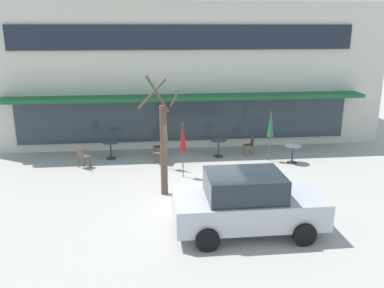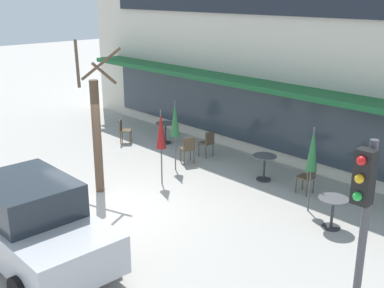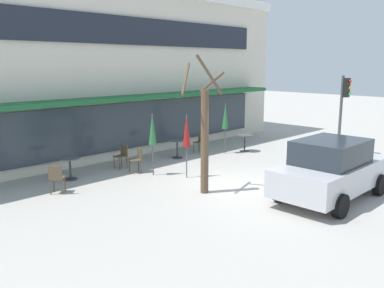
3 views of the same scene
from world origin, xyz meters
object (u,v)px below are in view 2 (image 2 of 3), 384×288
at_px(patio_umbrella_cream_folded, 175,119).
at_px(parked_sedan, 32,222).
at_px(cafe_table_streetside, 333,208).
at_px(cafe_chair_2, 123,129).
at_px(traffic_light_pole, 362,215).
at_px(cafe_chair_1, 308,176).
at_px(patio_umbrella_green_folded, 161,130).
at_px(street_tree, 97,129).
at_px(patio_umbrella_corner_open, 313,150).
at_px(cafe_chair_3, 188,148).
at_px(cafe_chair_0, 208,142).
at_px(cafe_table_near_wall, 264,163).
at_px(cafe_table_by_tree, 165,129).

height_order(patio_umbrella_cream_folded, parked_sedan, patio_umbrella_cream_folded).
xyz_separation_m(cafe_table_streetside, cafe_chair_2, (-8.84, 0.30, 0.01)).
distance_m(cafe_table_streetside, patio_umbrella_cream_folded, 5.55).
xyz_separation_m(parked_sedan, traffic_light_pole, (5.76, 2.40, 1.42)).
bearing_deg(cafe_chair_1, patio_umbrella_green_folded, -142.81).
bearing_deg(street_tree, patio_umbrella_corner_open, 33.99).
height_order(patio_umbrella_cream_folded, cafe_chair_3, patio_umbrella_cream_folded).
height_order(patio_umbrella_green_folded, cafe_chair_0, patio_umbrella_green_folded).
relative_size(cafe_table_streetside, cafe_chair_1, 0.85).
relative_size(cafe_chair_1, street_tree, 0.21).
relative_size(patio_umbrella_green_folded, traffic_light_pole, 0.65).
bearing_deg(patio_umbrella_green_folded, patio_umbrella_cream_folded, 120.41).
bearing_deg(cafe_chair_3, cafe_table_streetside, -5.60).
distance_m(cafe_table_near_wall, parked_sedan, 6.99).
height_order(patio_umbrella_cream_folded, patio_umbrella_corner_open, same).
xyz_separation_m(patio_umbrella_green_folded, cafe_chair_1, (3.26, 2.48, -1.10)).
xyz_separation_m(patio_umbrella_cream_folded, cafe_chair_1, (3.89, 1.41, -1.10)).
height_order(cafe_chair_0, cafe_chair_2, same).
relative_size(cafe_chair_2, street_tree, 0.21).
distance_m(cafe_chair_0, street_tree, 4.42).
bearing_deg(cafe_chair_3, cafe_table_by_tree, 158.39).
bearing_deg(patio_umbrella_green_folded, street_tree, -116.91).
height_order(cafe_table_near_wall, cafe_chair_1, cafe_chair_1).
distance_m(cafe_chair_0, cafe_chair_2, 3.41).
bearing_deg(cafe_chair_1, cafe_chair_3, -169.89).
bearing_deg(cafe_chair_1, street_tree, -135.08).
bearing_deg(traffic_light_pole, cafe_chair_0, 148.89).
relative_size(cafe_chair_0, parked_sedan, 0.21).
bearing_deg(cafe_chair_0, cafe_table_streetside, -14.48).
height_order(cafe_table_near_wall, cafe_table_streetside, same).
height_order(cafe_chair_0, cafe_chair_3, same).
bearing_deg(patio_umbrella_cream_folded, cafe_table_streetside, 1.49).
height_order(cafe_table_near_wall, street_tree, street_tree).
xyz_separation_m(patio_umbrella_corner_open, cafe_chair_3, (-4.70, 0.16, -1.10)).
bearing_deg(patio_umbrella_corner_open, cafe_chair_0, 167.31).
bearing_deg(patio_umbrella_cream_folded, parked_sedan, -70.07).
xyz_separation_m(patio_umbrella_corner_open, traffic_light_pole, (3.27, -3.76, 0.67)).
xyz_separation_m(patio_umbrella_green_folded, traffic_light_pole, (7.17, -2.16, 0.67)).
bearing_deg(patio_umbrella_cream_folded, patio_umbrella_corner_open, 6.70).
bearing_deg(cafe_table_by_tree, cafe_table_streetside, -10.29).
distance_m(patio_umbrella_green_folded, parked_sedan, 4.84).
bearing_deg(cafe_table_by_tree, patio_umbrella_corner_open, -8.46).
xyz_separation_m(cafe_table_streetside, traffic_light_pole, (2.36, -3.37, 1.78)).
distance_m(cafe_table_by_tree, parked_sedan, 8.43).
relative_size(cafe_table_near_wall, patio_umbrella_cream_folded, 0.35).
bearing_deg(cafe_table_near_wall, cafe_table_by_tree, 177.51).
height_order(cafe_table_by_tree, patio_umbrella_green_folded, patio_umbrella_green_folded).
bearing_deg(cafe_table_by_tree, patio_umbrella_cream_folded, -33.46).
bearing_deg(cafe_chair_2, street_tree, -43.69).
bearing_deg(parked_sedan, street_tree, 126.58).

